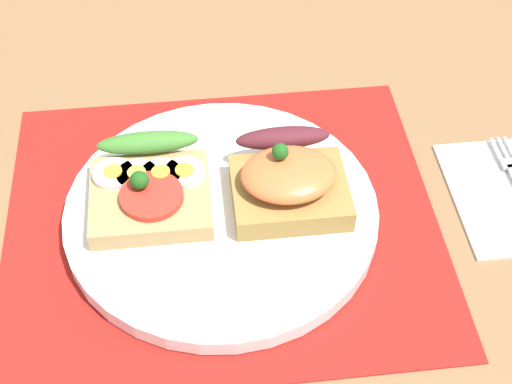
{
  "coord_description": "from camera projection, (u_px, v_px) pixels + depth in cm",
  "views": [
    {
      "loc": [
        -1.7,
        -41.75,
        49.67
      ],
      "look_at": [
        3.0,
        0.0,
        3.34
      ],
      "focal_mm": 52.16,
      "sensor_mm": 36.0,
      "label": 1
    }
  ],
  "objects": [
    {
      "name": "ground_plane",
      "position": [
        222.0,
        232.0,
        0.66
      ],
      "size": [
        120.0,
        90.0,
        3.2
      ],
      "primitive_type": "cube",
      "color": "olive"
    },
    {
      "name": "placemat",
      "position": [
        222.0,
        219.0,
        0.65
      ],
      "size": [
        37.28,
        32.35,
        0.3
      ],
      "primitive_type": "cube",
      "color": "#A41C16",
      "rests_on": "ground_plane"
    },
    {
      "name": "plate",
      "position": [
        221.0,
        213.0,
        0.64
      ],
      "size": [
        26.9,
        26.9,
        1.54
      ],
      "primitive_type": "cylinder",
      "color": "white",
      "rests_on": "placemat"
    },
    {
      "name": "sandwich_egg_tomato",
      "position": [
        150.0,
        187.0,
        0.63
      ],
      "size": [
        10.11,
        10.58,
        3.97
      ],
      "color": "tan",
      "rests_on": "plate"
    },
    {
      "name": "sandwich_salmon",
      "position": [
        288.0,
        179.0,
        0.63
      ],
      "size": [
        9.76,
        9.54,
        5.92
      ],
      "color": "olive",
      "rests_on": "plate"
    }
  ]
}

